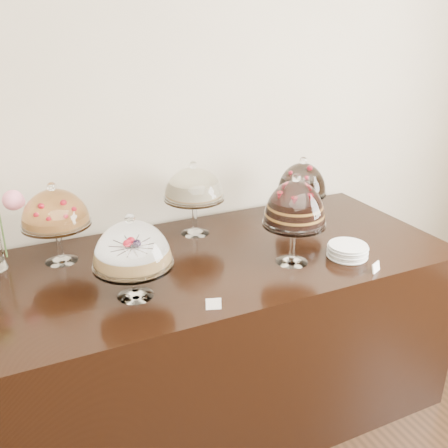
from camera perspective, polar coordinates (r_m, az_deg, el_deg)
name	(u,v)px	position (r m, az deg, el deg)	size (l,w,h in m)	color
wall_back	(130,113)	(2.61, -10.69, 12.33)	(5.00, 0.04, 3.00)	#BFB49A
display_counter	(220,335)	(2.60, -0.48, -12.55)	(2.20, 1.00, 0.90)	black
cake_stand_sugar_sponge	(132,248)	(1.98, -10.46, -2.69)	(0.32, 0.32, 0.36)	white
cake_stand_choco_layer	(295,207)	(2.23, 8.09, 1.94)	(0.29, 0.29, 0.42)	white
cake_stand_cheesecake	(194,186)	(2.53, -3.46, 4.31)	(0.31, 0.31, 0.39)	white
cake_stand_dark_choco	(302,182)	(2.75, 8.91, 4.81)	(0.27, 0.27, 0.36)	white
cake_stand_fruit_tart	(55,211)	(2.35, -18.76, 1.39)	(0.31, 0.31, 0.38)	white
plate_stack	(348,251)	(2.41, 13.94, -2.99)	(0.19, 0.19, 0.06)	silver
price_card_left	(214,304)	(1.95, -1.20, -9.12)	(0.06, 0.01, 0.04)	white
price_card_right	(376,267)	(2.31, 16.97, -4.76)	(0.06, 0.01, 0.04)	white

